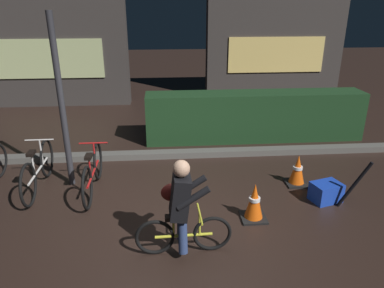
{
  "coord_description": "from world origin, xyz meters",
  "views": [
    {
      "loc": [
        -0.2,
        -4.41,
        2.89
      ],
      "look_at": [
        0.2,
        0.6,
        0.9
      ],
      "focal_mm": 33.5,
      "sensor_mm": 36.0,
      "label": 1
    }
  ],
  "objects": [
    {
      "name": "cyclist",
      "position": [
        -0.04,
        -0.74,
        0.63
      ],
      "size": [
        1.19,
        0.51,
        1.25
      ],
      "rotation": [
        0.0,
        0.0,
        0.03
      ],
      "color": "black",
      "rests_on": "ground"
    },
    {
      "name": "traffic_cone_near",
      "position": [
        1.03,
        -0.1,
        0.27
      ],
      "size": [
        0.36,
        0.36,
        0.55
      ],
      "color": "black",
      "rests_on": "ground"
    },
    {
      "name": "street_post",
      "position": [
        -1.81,
        1.2,
        1.4
      ],
      "size": [
        0.1,
        0.1,
        2.79
      ],
      "primitive_type": "cylinder",
      "color": "#2D2D33",
      "rests_on": "ground"
    },
    {
      "name": "ground_plane",
      "position": [
        0.0,
        0.0,
        0.0
      ],
      "size": [
        40.0,
        40.0,
        0.0
      ],
      "primitive_type": "plane",
      "color": "black"
    },
    {
      "name": "parked_bike_center_left",
      "position": [
        -1.38,
        0.89,
        0.34
      ],
      "size": [
        0.46,
        1.65,
        0.76
      ],
      "rotation": [
        0.0,
        0.0,
        1.57
      ],
      "color": "black",
      "rests_on": "ground"
    },
    {
      "name": "hedge_row",
      "position": [
        1.8,
        3.1,
        0.53
      ],
      "size": [
        4.8,
        0.7,
        1.07
      ],
      "primitive_type": "cube",
      "color": "#19381C",
      "rests_on": "ground"
    },
    {
      "name": "closed_umbrella",
      "position": [
        2.55,
        0.05,
        0.4
      ],
      "size": [
        0.38,
        0.22,
        0.8
      ],
      "primitive_type": "cylinder",
      "rotation": [
        0.0,
        0.42,
        5.83
      ],
      "color": "black",
      "rests_on": "ground"
    },
    {
      "name": "parked_bike_left_mid",
      "position": [
        -2.28,
        1.04,
        0.35
      ],
      "size": [
        0.46,
        1.69,
        0.78
      ],
      "rotation": [
        0.0,
        0.0,
        1.59
      ],
      "color": "black",
      "rests_on": "ground"
    },
    {
      "name": "sidewalk_curb",
      "position": [
        0.0,
        2.2,
        0.06
      ],
      "size": [
        12.0,
        0.24,
        0.12
      ],
      "primitive_type": "cube",
      "color": "#56544F",
      "rests_on": "ground"
    },
    {
      "name": "blue_crate",
      "position": [
        2.27,
        0.3,
        0.15
      ],
      "size": [
        0.51,
        0.43,
        0.3
      ],
      "primitive_type": "cube",
      "rotation": [
        0.0,
        0.0,
        0.29
      ],
      "color": "#193DB7",
      "rests_on": "ground"
    },
    {
      "name": "storefront_right",
      "position": [
        3.39,
        7.2,
        1.92
      ],
      "size": [
        4.38,
        0.54,
        3.85
      ],
      "color": "#383330",
      "rests_on": "ground"
    },
    {
      "name": "storefront_left",
      "position": [
        -3.5,
        6.5,
        2.14
      ],
      "size": [
        4.54,
        0.54,
        4.3
      ],
      "color": "#383330",
      "rests_on": "ground"
    },
    {
      "name": "traffic_cone_far",
      "position": [
        2.01,
        0.88,
        0.25
      ],
      "size": [
        0.36,
        0.36,
        0.52
      ],
      "color": "black",
      "rests_on": "ground"
    }
  ]
}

